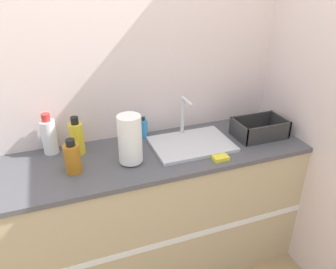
% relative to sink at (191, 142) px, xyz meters
% --- Properties ---
extents(wall_back, '(4.34, 0.06, 2.60)m').
position_rel_sink_xyz_m(wall_back, '(-0.28, 0.30, 0.38)').
color(wall_back, silver).
rests_on(wall_back, ground_plane).
extents(wall_right, '(0.06, 2.55, 2.60)m').
position_rel_sink_xyz_m(wall_right, '(0.72, -0.01, 0.38)').
color(wall_right, silver).
rests_on(wall_right, ground_plane).
extents(counter_cabinet, '(1.96, 0.58, 0.90)m').
position_rel_sink_xyz_m(counter_cabinet, '(-0.28, -0.01, -0.47)').
color(counter_cabinet, tan).
rests_on(counter_cabinet, ground_plane).
extents(sink, '(0.49, 0.35, 0.27)m').
position_rel_sink_xyz_m(sink, '(0.00, 0.00, 0.00)').
color(sink, silver).
rests_on(sink, counter_cabinet).
extents(paper_towel_roll, '(0.13, 0.13, 0.29)m').
position_rel_sink_xyz_m(paper_towel_roll, '(-0.40, -0.07, 0.13)').
color(paper_towel_roll, '#4C4C51').
rests_on(paper_towel_roll, counter_cabinet).
extents(dish_rack, '(0.33, 0.21, 0.12)m').
position_rel_sink_xyz_m(dish_rack, '(0.47, -0.04, 0.02)').
color(dish_rack, '#2D2D2D').
rests_on(dish_rack, counter_cabinet).
extents(bottle_white_spray, '(0.09, 0.09, 0.25)m').
position_rel_sink_xyz_m(bottle_white_spray, '(-0.82, 0.20, 0.09)').
color(bottle_white_spray, white).
rests_on(bottle_white_spray, counter_cabinet).
extents(bottle_yellow, '(0.08, 0.08, 0.24)m').
position_rel_sink_xyz_m(bottle_yellow, '(-0.67, 0.14, 0.08)').
color(bottle_yellow, yellow).
rests_on(bottle_yellow, counter_cabinet).
extents(bottle_amber, '(0.09, 0.09, 0.20)m').
position_rel_sink_xyz_m(bottle_amber, '(-0.72, -0.06, 0.07)').
color(bottle_amber, '#B26B19').
rests_on(bottle_amber, counter_cabinet).
extents(soap_dispenser, '(0.05, 0.05, 0.14)m').
position_rel_sink_xyz_m(soap_dispenser, '(-0.25, 0.20, 0.04)').
color(soap_dispenser, '#338CCC').
rests_on(soap_dispenser, counter_cabinet).
extents(sponge, '(0.09, 0.06, 0.02)m').
position_rel_sink_xyz_m(sponge, '(0.09, -0.22, -0.01)').
color(sponge, yellow).
rests_on(sponge, counter_cabinet).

